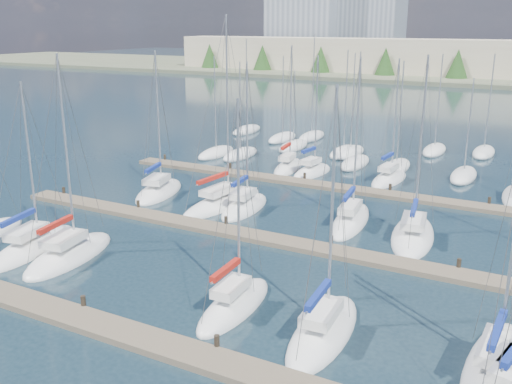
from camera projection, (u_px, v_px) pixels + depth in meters
The scene contains 19 objects.
ground at pixel (420, 134), 75.45m from camera, with size 400.00×400.00×0.00m, color #1D313B.
dock_near at pixel (134, 336), 26.49m from camera, with size 44.00×1.93×1.10m.
dock_mid at pixel (270, 239), 38.30m from camera, with size 44.00×1.93×1.10m.
dock_far at pixel (342, 188), 50.11m from camera, with size 44.00×1.93×1.10m.
sailboat_c at pixel (69, 255), 35.71m from camera, with size 4.15×8.24×13.19m.
sailboat_b at pixel (33, 247), 36.95m from camera, with size 4.20×8.57×11.47m.
sailboat_d at pixel (234, 305), 29.29m from camera, with size 2.42×6.89×11.46m.
sailboat_k at pixel (351, 220), 41.82m from camera, with size 3.22×8.45×12.65m.
sailboat_l at pixel (413, 235), 38.93m from camera, with size 4.12×8.87×12.92m.
sailboat_p at pixel (389, 179), 52.98m from camera, with size 2.77×6.96×11.84m.
sailboat_i at pixel (223, 202), 46.01m from camera, with size 3.63×9.84×15.50m.
sailboat_e at pixel (323, 331), 26.83m from camera, with size 2.97×7.83×12.38m.
sailboat_h at pixel (159, 191), 49.05m from camera, with size 4.73×7.99×12.73m.
sailboat_n at pixel (288, 167), 57.17m from camera, with size 3.13×7.19×12.79m.
sailboat_o at pixel (312, 172), 55.38m from camera, with size 2.86×6.40×11.98m.
sailboat_f at pixel (495, 368), 24.01m from camera, with size 2.72×8.51×12.14m.
sailboat_j at pixel (245, 207), 44.95m from camera, with size 3.25×7.29×12.11m.
distant_boats at pixel (348, 152), 63.65m from camera, with size 36.93×20.75×13.30m.
shoreline at pixel (449, 48), 155.11m from camera, with size 400.00×60.00×38.00m.
Camera 1 is at (16.14, -15.95, 14.14)m, focal length 40.00 mm.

